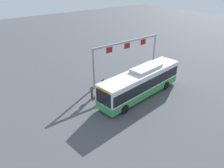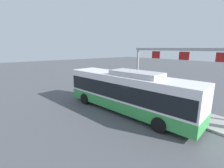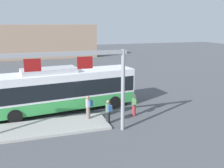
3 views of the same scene
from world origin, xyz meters
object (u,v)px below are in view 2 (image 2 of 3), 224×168
(bus_main, at_px, (126,90))
(person_waiting_near, at_px, (133,88))
(person_boarding, at_px, (114,86))
(person_waiting_mid, at_px, (135,90))

(bus_main, bearing_deg, person_waiting_near, -60.86)
(person_boarding, xyz_separation_m, person_waiting_near, (-2.24, -0.80, 0.00))
(person_boarding, distance_m, person_waiting_mid, 3.41)
(person_boarding, bearing_deg, person_waiting_near, 129.54)
(bus_main, distance_m, person_waiting_mid, 3.19)
(person_boarding, distance_m, person_waiting_near, 2.37)
(person_waiting_mid, bearing_deg, person_boarding, -124.35)
(person_boarding, relative_size, person_waiting_near, 1.00)
(person_boarding, bearing_deg, person_waiting_mid, 107.55)
(bus_main, relative_size, person_waiting_near, 7.08)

